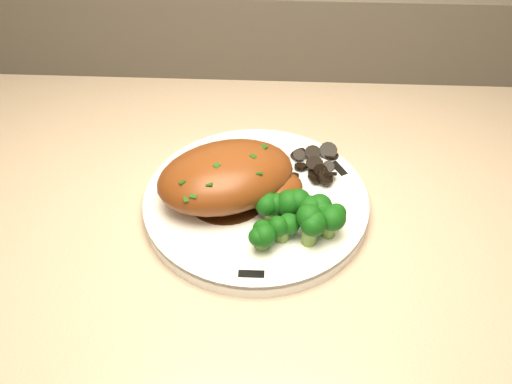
{
  "coord_description": "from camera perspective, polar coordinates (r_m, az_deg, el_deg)",
  "views": [
    {
      "loc": [
        0.16,
        1.22,
        1.45
      ],
      "look_at": [
        0.14,
        1.72,
        0.98
      ],
      "focal_mm": 45.0,
      "sensor_mm": 36.0,
      "label": 1
    }
  ],
  "objects": [
    {
      "name": "rim_accent_1",
      "position": [
        0.74,
        -6.94,
        2.48
      ],
      "size": [
        0.02,
        0.03,
        0.0
      ],
      "primitive_type": "cube",
      "rotation": [
        0.0,
        0.0,
        4.19
      ],
      "color": "black",
      "rests_on": "plate"
    },
    {
      "name": "chicken_breast",
      "position": [
        0.68,
        -2.23,
        1.24
      ],
      "size": [
        0.18,
        0.15,
        0.06
      ],
      "rotation": [
        0.0,
        0.0,
        0.39
      ],
      "color": "brown",
      "rests_on": "plate"
    },
    {
      "name": "rim_accent_0",
      "position": [
        0.74,
        7.35,
        2.08
      ],
      "size": [
        0.02,
        0.03,
        0.0
      ],
      "primitive_type": "cube",
      "rotation": [
        0.0,
        0.0,
        2.1
      ],
      "color": "black",
      "rests_on": "plate"
    },
    {
      "name": "mushroom_pile",
      "position": [
        0.73,
        3.67,
        2.24
      ],
      "size": [
        0.08,
        0.06,
        0.02
      ],
      "color": "black",
      "rests_on": "plate"
    },
    {
      "name": "plate",
      "position": [
        0.7,
        0.0,
        -1.08
      ],
      "size": [
        0.25,
        0.25,
        0.02
      ],
      "primitive_type": "cylinder",
      "rotation": [
        0.0,
        0.0,
        -0.01
      ],
      "color": "white",
      "rests_on": "counter"
    },
    {
      "name": "rim_accent_2",
      "position": [
        0.62,
        -0.42,
        -7.32
      ],
      "size": [
        0.03,
        0.01,
        0.0
      ],
      "primitive_type": "cube",
      "rotation": [
        0.0,
        0.0,
        6.29
      ],
      "color": "black",
      "rests_on": "plate"
    },
    {
      "name": "broccoli_florets",
      "position": [
        0.65,
        3.48,
        -2.26
      ],
      "size": [
        0.09,
        0.07,
        0.04
      ],
      "rotation": [
        0.0,
        0.0,
        0.29
      ],
      "color": "olive",
      "rests_on": "plate"
    },
    {
      "name": "gravy_pool",
      "position": [
        0.7,
        -2.63,
        -0.38
      ],
      "size": [
        0.09,
        0.09,
        0.0
      ],
      "primitive_type": "cylinder",
      "color": "#341909",
      "rests_on": "plate"
    }
  ]
}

